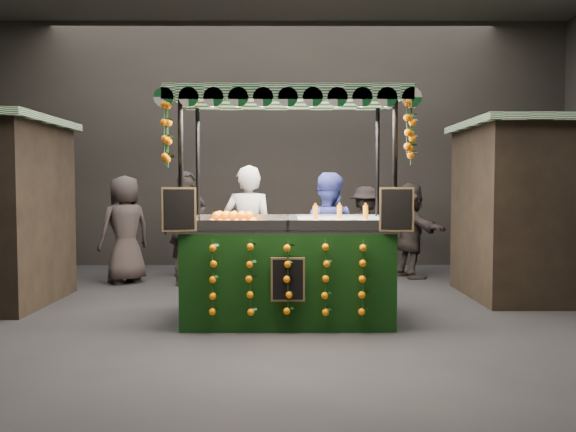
{
  "coord_description": "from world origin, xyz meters",
  "views": [
    {
      "loc": [
        0.3,
        -7.17,
        1.66
      ],
      "look_at": [
        0.31,
        0.46,
        1.26
      ],
      "focal_mm": 36.77,
      "sensor_mm": 36.0,
      "label": 1
    }
  ],
  "objects": [
    {
      "name": "ground",
      "position": [
        0.0,
        0.0,
        0.0
      ],
      "size": [
        12.0,
        12.0,
        0.0
      ],
      "primitive_type": "plane",
      "color": "black",
      "rests_on": "ground"
    },
    {
      "name": "market_hall",
      "position": [
        0.0,
        0.0,
        3.38
      ],
      "size": [
        12.1,
        10.1,
        5.05
      ],
      "color": "black",
      "rests_on": "ground"
    },
    {
      "name": "neighbour_stall_right",
      "position": [
        4.4,
        1.5,
        1.31
      ],
      "size": [
        3.0,
        2.2,
        2.6
      ],
      "color": "black",
      "rests_on": "ground"
    },
    {
      "name": "juice_stall",
      "position": [
        0.32,
        -0.02,
        0.85
      ],
      "size": [
        2.85,
        1.67,
        2.76
      ],
      "color": "black",
      "rests_on": "ground"
    },
    {
      "name": "vendor_grey",
      "position": [
        -0.24,
        1.04,
        0.97
      ],
      "size": [
        0.73,
        0.5,
        1.93
      ],
      "rotation": [
        0.0,
        0.0,
        3.09
      ],
      "color": "slate",
      "rests_on": "ground"
    },
    {
      "name": "vendor_blue",
      "position": [
        0.85,
        1.01,
        0.92
      ],
      "size": [
        1.0,
        0.85,
        1.83
      ],
      "rotation": [
        0.0,
        0.0,
        2.95
      ],
      "color": "navy",
      "rests_on": "ground"
    },
    {
      "name": "shopper_0",
      "position": [
        -1.5,
        3.52,
        0.96
      ],
      "size": [
        0.82,
        0.69,
        1.91
      ],
      "rotation": [
        0.0,
        0.0,
        0.39
      ],
      "color": "black",
      "rests_on": "ground"
    },
    {
      "name": "shopper_1",
      "position": [
        3.75,
        2.33,
        0.93
      ],
      "size": [
        1.14,
        1.09,
        1.86
      ],
      "rotation": [
        0.0,
        0.0,
        -0.61
      ],
      "color": "#2B2423",
      "rests_on": "ground"
    },
    {
      "name": "shopper_2",
      "position": [
        -1.34,
        2.41,
        0.9
      ],
      "size": [
        1.11,
        0.98,
        1.8
      ],
      "rotation": [
        0.0,
        0.0,
        2.5
      ],
      "color": "#2B2523",
      "rests_on": "ground"
    },
    {
      "name": "shopper_3",
      "position": [
        1.79,
        3.9,
        0.82
      ],
      "size": [
        1.22,
        1.06,
        1.63
      ],
      "rotation": [
        0.0,
        0.0,
        0.54
      ],
      "color": "black",
      "rests_on": "ground"
    },
    {
      "name": "shopper_4",
      "position": [
        -2.44,
        2.77,
        0.91
      ],
      "size": [
        1.05,
        1.02,
        1.82
      ],
      "rotation": [
        0.0,
        0.0,
        3.86
      ],
      "color": "#2E2625",
      "rests_on": "ground"
    },
    {
      "name": "shopper_5",
      "position": [
        2.52,
        3.35,
        0.85
      ],
      "size": [
        0.99,
        1.66,
        1.7
      ],
      "rotation": [
        0.0,
        0.0,
        1.9
      ],
      "color": "#2A2322",
      "rests_on": "ground"
    }
  ]
}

